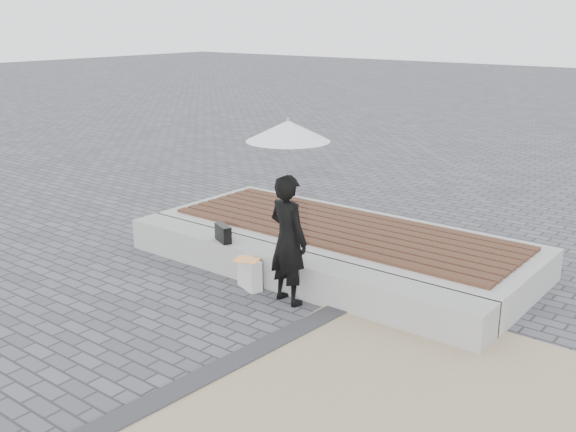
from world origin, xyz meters
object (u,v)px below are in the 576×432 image
Objects in this scene: seating_ledge at (286,270)px; canvas_tote at (250,274)px; parasol at (288,131)px; handbag at (223,233)px; woman at (288,240)px.

seating_ledge is 0.43m from canvas_tote.
handbag is (-1.19, 0.22, -1.42)m from parasol.
seating_ledge is at bearing -38.37° from woman.
handbag is (-0.90, -0.12, 0.31)m from seating_ledge.
seating_ledge is at bearing 130.84° from parasol.
woman is at bearing 18.08° from canvas_tote.
parasol reaches higher than seating_ledge.
parasol reaches higher than canvas_tote.
seating_ledge is at bearing 67.76° from canvas_tote.
handbag is 0.82× the size of canvas_tote.
handbag is at bearing 0.23° from woman.
parasol is at bearing -169.21° from woman.
handbag is at bearing -172.49° from seating_ledge.
canvas_tote is at bearing 177.97° from parasol.
canvas_tote is at bearing 8.77° from woman.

